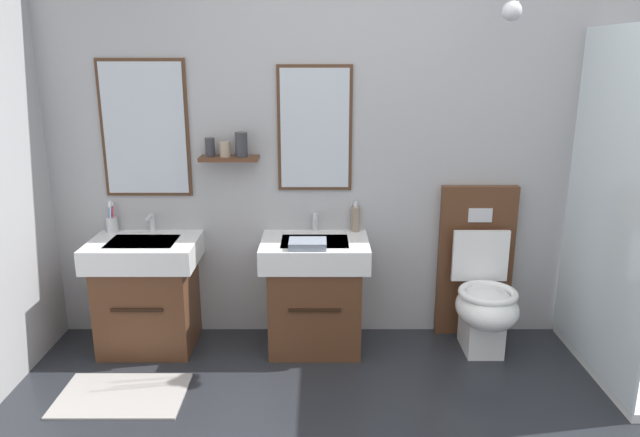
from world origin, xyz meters
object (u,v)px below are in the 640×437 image
vanity_sink_left (147,290)px  vanity_sink_right (314,290)px  soap_dispenser (355,219)px  toothbrush_cup (111,223)px  toilet (480,289)px  folded_hand_towel (307,244)px

vanity_sink_left → vanity_sink_right: 1.05m
vanity_sink_right → soap_dispenser: (0.26, 0.18, 0.42)m
vanity_sink_left → toothbrush_cup: size_ratio=3.44×
vanity_sink_left → toilet: size_ratio=0.70×
vanity_sink_left → folded_hand_towel: size_ratio=3.20×
toilet → soap_dispenser: bearing=167.7°
vanity_sink_right → folded_hand_towel: folded_hand_towel is taller
toilet → folded_hand_towel: 1.15m
vanity_sink_left → soap_dispenser: bearing=8.0°
vanity_sink_left → folded_hand_towel: bearing=-8.5°
vanity_sink_right → toothbrush_cup: 1.36m
vanity_sink_left → folded_hand_towel: folded_hand_towel is taller
vanity_sink_right → folded_hand_towel: 0.39m
vanity_sink_right → toilet: size_ratio=0.70×
toilet → toothbrush_cup: bearing=176.1°
toilet → soap_dispenser: size_ratio=5.13×
toothbrush_cup → folded_hand_towel: bearing=-14.5°
toothbrush_cup → vanity_sink_left: bearing=-34.8°
vanity_sink_right → toothbrush_cup: bearing=172.4°
soap_dispenser → folded_hand_towel: (-0.30, -0.33, -0.06)m
toothbrush_cup → soap_dispenser: 1.55m
folded_hand_towel → toilet: bearing=8.5°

